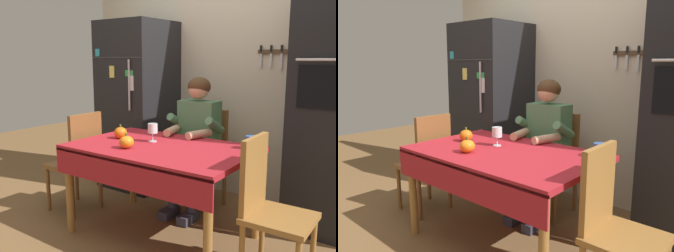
% 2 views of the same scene
% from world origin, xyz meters
% --- Properties ---
extents(ground_plane, '(10.00, 10.00, 0.00)m').
position_xyz_m(ground_plane, '(0.00, 0.00, 0.00)').
color(ground_plane, brown).
rests_on(ground_plane, ground).
extents(back_wall_assembly, '(3.70, 0.13, 2.60)m').
position_xyz_m(back_wall_assembly, '(0.05, 1.35, 1.30)').
color(back_wall_assembly, beige).
rests_on(back_wall_assembly, ground).
extents(refrigerator, '(0.68, 0.71, 1.80)m').
position_xyz_m(refrigerator, '(-0.95, 0.96, 0.90)').
color(refrigerator, black).
rests_on(refrigerator, ground).
extents(dining_table, '(1.40, 0.90, 0.74)m').
position_xyz_m(dining_table, '(0.00, 0.08, 0.66)').
color(dining_table, '#9E6B33').
rests_on(dining_table, ground).
extents(chair_behind_person, '(0.40, 0.40, 0.93)m').
position_xyz_m(chair_behind_person, '(-0.04, 0.87, 0.51)').
color(chair_behind_person, brown).
rests_on(chair_behind_person, ground).
extents(seated_person, '(0.47, 0.55, 1.25)m').
position_xyz_m(seated_person, '(-0.04, 0.68, 0.74)').
color(seated_person, '#38384C').
rests_on(seated_person, ground).
extents(chair_right_side, '(0.40, 0.40, 0.93)m').
position_xyz_m(chair_right_side, '(0.90, 0.01, 0.51)').
color(chair_right_side, '#9E6B33').
rests_on(chair_right_side, ground).
extents(chair_left_side, '(0.40, 0.40, 0.93)m').
position_xyz_m(chair_left_side, '(-0.90, 0.05, 0.51)').
color(chair_left_side, brown).
rests_on(chair_left_side, ground).
extents(coffee_mug, '(0.12, 0.09, 0.10)m').
position_xyz_m(coffee_mug, '(0.61, 0.41, 0.79)').
color(coffee_mug, '#2D569E').
rests_on(coffee_mug, dining_table).
extents(wine_glass, '(0.08, 0.08, 0.15)m').
position_xyz_m(wine_glass, '(-0.14, 0.17, 0.85)').
color(wine_glass, white).
rests_on(wine_glass, dining_table).
extents(pumpkin_large, '(0.11, 0.11, 0.12)m').
position_xyz_m(pumpkin_large, '(-0.44, 0.12, 0.79)').
color(pumpkin_large, orange).
rests_on(pumpkin_large, dining_table).
extents(pumpkin_medium, '(0.11, 0.11, 0.12)m').
position_xyz_m(pumpkin_medium, '(-0.17, -0.12, 0.79)').
color(pumpkin_medium, orange).
rests_on(pumpkin_medium, dining_table).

